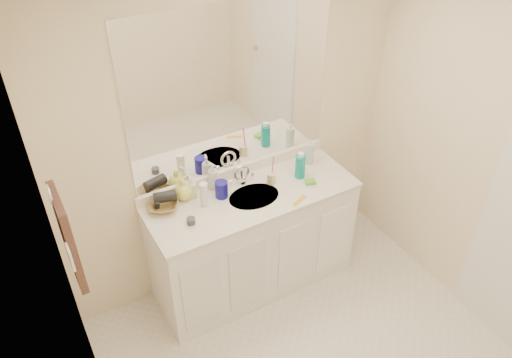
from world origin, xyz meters
name	(u,v)px	position (x,y,z in m)	size (l,w,h in m)	color
ceiling	(384,26)	(0.00, 0.00, 2.40)	(2.60, 2.60, 0.02)	white
wall_back	(233,138)	(0.00, 1.30, 1.20)	(2.60, 0.02, 2.40)	#FDEBC6
vanity_cabinet	(253,242)	(0.00, 1.02, 0.42)	(1.50, 0.55, 0.85)	white
countertop	(252,196)	(0.00, 1.02, 0.86)	(1.52, 0.57, 0.03)	white
backsplash	(235,171)	(0.00, 1.29, 0.92)	(1.52, 0.03, 0.08)	white
sink_basin	(254,198)	(0.00, 1.00, 0.87)	(0.37, 0.37, 0.02)	beige
faucet	(242,177)	(0.00, 1.18, 0.94)	(0.02, 0.02, 0.11)	silver
mirror	(232,92)	(0.00, 1.29, 1.56)	(1.48, 0.01, 1.20)	white
blue_mug	(221,189)	(-0.20, 1.12, 0.94)	(0.09, 0.09, 0.12)	navy
tan_cup	(271,178)	(0.19, 1.08, 0.92)	(0.06, 0.06, 0.08)	beige
toothbrush	(273,166)	(0.20, 1.08, 1.03)	(0.01, 0.01, 0.18)	#FD427F
mouthwash_bottle	(300,167)	(0.41, 1.04, 0.97)	(0.07, 0.07, 0.18)	#0B8D8C
clear_pump_bottle	(309,153)	(0.57, 1.16, 0.97)	(0.07, 0.07, 0.17)	silver
soap_dish	(310,184)	(0.42, 0.92, 0.89)	(0.09, 0.07, 0.01)	white
green_soap	(310,182)	(0.42, 0.92, 0.90)	(0.07, 0.05, 0.03)	#63BA2D
orange_comb	(299,200)	(0.25, 0.81, 0.88)	(0.13, 0.03, 0.01)	gold
dark_jar	(191,221)	(-0.50, 0.96, 0.90)	(0.06, 0.06, 0.04)	#37383E
extra_white_bottle	(204,195)	(-0.34, 1.09, 0.97)	(0.06, 0.06, 0.18)	white
soap_bottle_white	(213,176)	(-0.20, 1.24, 0.98)	(0.08, 0.08, 0.20)	silver
soap_bottle_cream	(191,186)	(-0.37, 1.23, 0.96)	(0.07, 0.08, 0.17)	#F3EBC6
soap_bottle_yellow	(184,189)	(-0.43, 1.23, 0.96)	(0.13, 0.13, 0.16)	#F3F961
wicker_basket	(163,205)	(-0.60, 1.20, 0.91)	(0.20, 0.20, 0.05)	olive
hair_dryer	(165,197)	(-0.58, 1.20, 0.97)	(0.08, 0.08, 0.15)	black
towel_ring	(50,195)	(-1.27, 0.77, 1.55)	(0.11, 0.11, 0.01)	silver
hand_towel	(68,238)	(-1.25, 0.77, 1.25)	(0.04, 0.32, 0.55)	#34211C
switch_plate	(70,257)	(-1.27, 0.57, 1.30)	(0.01, 0.09, 0.13)	white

